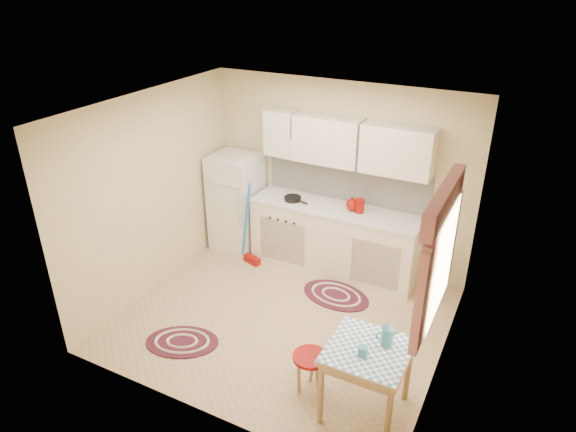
# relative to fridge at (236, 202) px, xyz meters

# --- Properties ---
(room_shell) EXTENTS (3.64, 3.60, 2.52)m
(room_shell) POSITION_rel_fridge_xyz_m (1.57, -1.01, 0.90)
(room_shell) COLOR tan
(room_shell) RESTS_ON ground
(fridge) EXTENTS (0.65, 0.60, 1.40)m
(fridge) POSITION_rel_fridge_xyz_m (0.00, 0.00, 0.00)
(fridge) COLOR silver
(fridge) RESTS_ON ground
(broom) EXTENTS (0.30, 0.19, 1.20)m
(broom) POSITION_rel_fridge_xyz_m (0.45, -0.35, -0.10)
(broom) COLOR blue
(broom) RESTS_ON ground
(base_cabinets) EXTENTS (2.25, 0.60, 0.88)m
(base_cabinets) POSITION_rel_fridge_xyz_m (1.50, 0.05, -0.26)
(base_cabinets) COLOR white
(base_cabinets) RESTS_ON ground
(countertop) EXTENTS (2.27, 0.62, 0.04)m
(countertop) POSITION_rel_fridge_xyz_m (1.50, 0.05, 0.20)
(countertop) COLOR silver
(countertop) RESTS_ON base_cabinets
(frying_pan) EXTENTS (0.28, 0.28, 0.05)m
(frying_pan) POSITION_rel_fridge_xyz_m (0.90, 0.00, 0.24)
(frying_pan) COLOR black
(frying_pan) RESTS_ON countertop
(red_kettle) EXTENTS (0.21, 0.20, 0.18)m
(red_kettle) POSITION_rel_fridge_xyz_m (1.73, 0.05, 0.31)
(red_kettle) COLOR #880904
(red_kettle) RESTS_ON countertop
(red_canister) EXTENTS (0.15, 0.15, 0.16)m
(red_canister) POSITION_rel_fridge_xyz_m (1.83, 0.05, 0.30)
(red_canister) COLOR #880904
(red_canister) RESTS_ON countertop
(table) EXTENTS (0.72, 0.72, 0.72)m
(table) POSITION_rel_fridge_xyz_m (2.73, -2.15, -0.34)
(table) COLOR tan
(table) RESTS_ON ground
(stool) EXTENTS (0.38, 0.38, 0.42)m
(stool) POSITION_rel_fridge_xyz_m (2.17, -2.14, -0.49)
(stool) COLOR #880904
(stool) RESTS_ON ground
(coffee_pot) EXTENTS (0.17, 0.16, 0.26)m
(coffee_pot) POSITION_rel_fridge_xyz_m (2.86, -2.03, 0.15)
(coffee_pot) COLOR teal
(coffee_pot) RESTS_ON table
(mug) EXTENTS (0.09, 0.09, 0.10)m
(mug) POSITION_rel_fridge_xyz_m (2.71, -2.25, 0.07)
(mug) COLOR teal
(mug) RESTS_ON table
(rug_center) EXTENTS (0.96, 0.71, 0.02)m
(rug_center) POSITION_rel_fridge_xyz_m (1.80, -0.55, -0.69)
(rug_center) COLOR maroon
(rug_center) RESTS_ON ground
(rug_left) EXTENTS (0.96, 0.81, 0.02)m
(rug_left) POSITION_rel_fridge_xyz_m (0.62, -2.16, -0.69)
(rug_left) COLOR maroon
(rug_left) RESTS_ON ground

